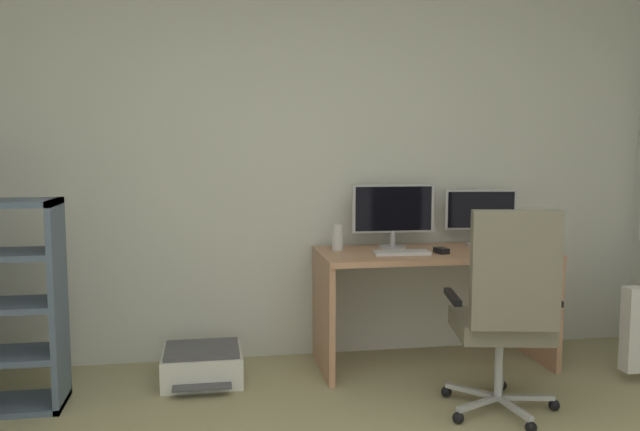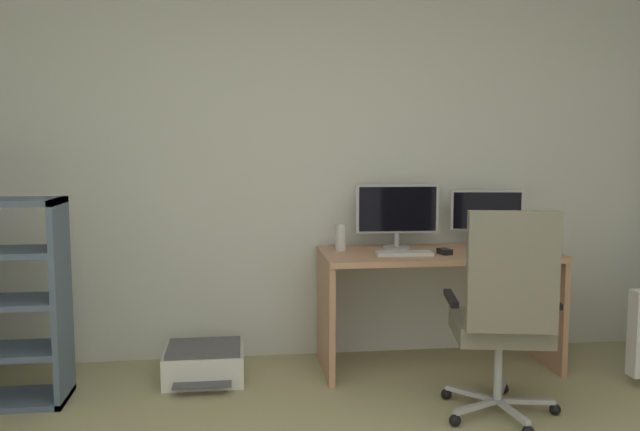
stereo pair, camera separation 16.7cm
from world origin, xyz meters
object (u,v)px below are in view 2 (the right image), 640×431
(desktop_speaker, at_px, (341,237))
(printer, at_px, (204,363))
(desk, at_px, (437,282))
(monitor_secondary, at_px, (487,213))
(computer_mouse, at_px, (445,251))
(office_chair, at_px, (504,310))
(keyboard, at_px, (404,253))
(monitor_main, at_px, (397,211))

(desktop_speaker, relative_size, printer, 0.35)
(desk, bearing_deg, desktop_speaker, 168.83)
(desk, distance_m, desktop_speaker, 0.67)
(monitor_secondary, xyz_separation_m, desktop_speaker, (-0.98, -0.05, -0.13))
(desk, height_order, desktop_speaker, desktop_speaker)
(desk, distance_m, computer_mouse, 0.24)
(computer_mouse, distance_m, office_chair, 0.79)
(computer_mouse, height_order, desktop_speaker, desktop_speaker)
(monitor_secondary, bearing_deg, printer, -172.81)
(desk, height_order, office_chair, office_chair)
(keyboard, distance_m, desktop_speaker, 0.43)
(monitor_secondary, bearing_deg, computer_mouse, -143.49)
(monitor_main, bearing_deg, computer_mouse, -49.32)
(computer_mouse, bearing_deg, monitor_secondary, 25.08)
(monitor_main, xyz_separation_m, keyboard, (-0.02, -0.27, -0.23))
(monitor_main, height_order, desktop_speaker, monitor_main)
(printer, bearing_deg, computer_mouse, -1.58)
(printer, bearing_deg, monitor_main, 10.62)
(desktop_speaker, bearing_deg, desk, -11.17)
(monitor_secondary, bearing_deg, monitor_main, -179.99)
(computer_mouse, height_order, printer, computer_mouse)
(desktop_speaker, xyz_separation_m, printer, (-0.86, -0.18, -0.73))
(desk, xyz_separation_m, keyboard, (-0.24, -0.10, 0.21))
(office_chair, bearing_deg, desktop_speaker, 124.45)
(monitor_main, relative_size, office_chair, 0.49)
(desk, xyz_separation_m, monitor_secondary, (0.38, 0.17, 0.42))
(monitor_main, height_order, monitor_secondary, monitor_main)
(desktop_speaker, xyz_separation_m, office_chair, (0.68, -0.99, -0.24))
(monitor_main, bearing_deg, monitor_secondary, 0.01)
(computer_mouse, distance_m, printer, 1.61)
(desk, bearing_deg, printer, -177.41)
(monitor_main, relative_size, desktop_speaker, 3.18)
(desktop_speaker, height_order, printer, desktop_speaker)
(keyboard, xyz_separation_m, computer_mouse, (0.25, -0.01, 0.01))
(monitor_main, bearing_deg, office_chair, -73.77)
(desk, xyz_separation_m, office_chair, (0.08, -0.87, 0.04))
(monitor_secondary, distance_m, office_chair, 1.14)
(keyboard, relative_size, desktop_speaker, 2.00)
(computer_mouse, height_order, office_chair, office_chair)
(keyboard, height_order, computer_mouse, computer_mouse)
(monitor_main, xyz_separation_m, monitor_secondary, (0.60, 0.00, -0.02))
(printer, bearing_deg, keyboard, -1.65)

